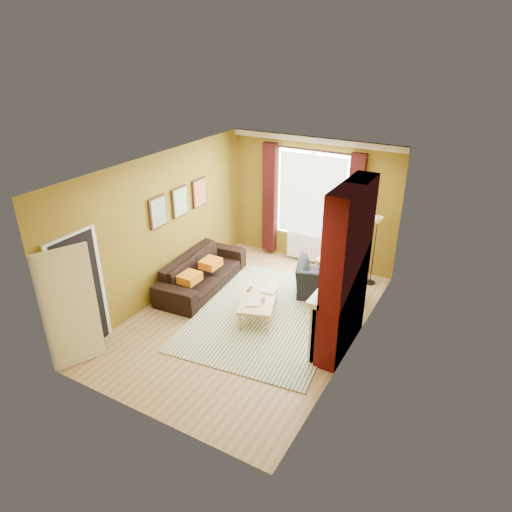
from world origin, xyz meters
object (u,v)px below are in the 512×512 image
Objects in this scene: floor_lamp at (376,232)px; sofa at (202,272)px; armchair at (324,280)px; coffee_table at (259,298)px; wicker_stool at (323,267)px.

sofa is at bearing -148.51° from floor_lamp.
sofa is at bearing 2.89° from armchair.
coffee_table is at bearing 40.30° from armchair.
sofa is 2.46m from armchair.
coffee_table is 2.75m from floor_lamp.
floor_lamp is (0.67, 0.94, 0.81)m from armchair.
wicker_stool is at bearing -55.49° from sofa.
armchair reaches higher than wicker_stool.
sofa is 2.58m from wicker_stool.
coffee_table is 3.20× the size of wicker_stool.
floor_lamp reaches higher than coffee_table.
wicker_stool is 0.28× the size of floor_lamp.
wicker_stool is at bearing 57.84° from coffee_table.
armchair is 1.48m from coffee_table.
floor_lamp reaches higher than armchair.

